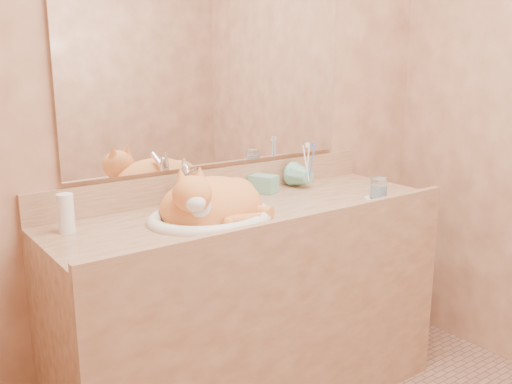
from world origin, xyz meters
TOP-DOWN VIEW (x-y plane):
  - wall_back at (0.00, 1.00)m, footprint 2.40×0.02m
  - vanity_counter at (0.00, 0.72)m, footprint 1.60×0.55m
  - mirror at (0.00, 0.99)m, footprint 1.30×0.02m
  - sink_basin at (-0.20, 0.70)m, footprint 0.54×0.48m
  - faucet at (-0.20, 0.89)m, footprint 0.07×0.14m
  - cat at (-0.19, 0.72)m, footprint 0.45×0.39m
  - soap_dispenser at (0.22, 0.87)m, footprint 0.10×0.10m
  - toothbrush_cup at (0.40, 0.85)m, footprint 0.12×0.12m
  - toothbrushes at (0.40, 0.85)m, footprint 0.03×0.03m
  - saucer at (0.50, 0.53)m, footprint 0.11×0.11m
  - water_glass at (0.50, 0.53)m, footprint 0.07×0.07m
  - lotion_bottle at (-0.68, 0.85)m, footprint 0.06×0.06m

SIDE VIEW (x-z plane):
  - vanity_counter at x=0.00m, z-range 0.00..0.85m
  - saucer at x=0.50m, z-range 0.85..0.86m
  - water_glass at x=0.50m, z-range 0.86..0.94m
  - toothbrush_cup at x=0.40m, z-range 0.85..0.95m
  - cat at x=-0.19m, z-range 0.80..1.02m
  - lotion_bottle at x=-0.68m, z-range 0.85..0.98m
  - sink_basin at x=-0.20m, z-range 0.85..1.00m
  - soap_dispenser at x=0.22m, z-range 0.85..1.02m
  - faucet at x=-0.20m, z-range 0.85..1.04m
  - toothbrushes at x=0.40m, z-range 0.87..1.08m
  - wall_back at x=0.00m, z-range 0.00..2.50m
  - mirror at x=0.00m, z-range 0.99..1.79m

